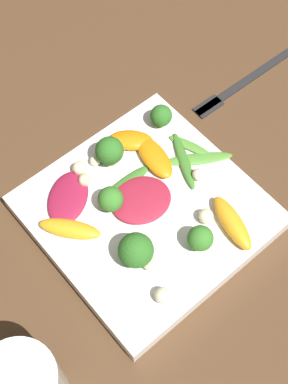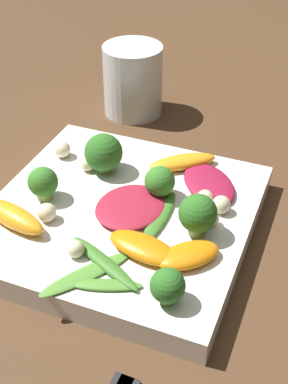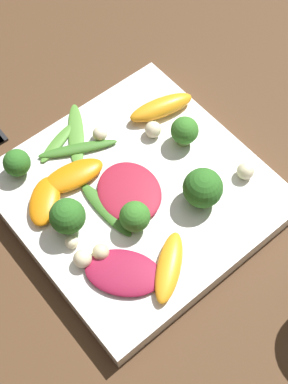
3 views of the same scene
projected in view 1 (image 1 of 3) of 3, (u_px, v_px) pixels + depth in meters
ground_plane at (147, 217)px, 0.68m from camera, size 2.40×2.40×0.00m
plate at (147, 212)px, 0.67m from camera, size 0.26×0.26×0.03m
fork at (235, 88)px, 0.78m from camera, size 0.19×0.02×0.01m
radicchio_leaf_0 at (68, 197)px, 0.66m from camera, size 0.09×0.09×0.01m
radicchio_leaf_1 at (144, 198)px, 0.66m from camera, size 0.09×0.08×0.01m
orange_segment_0 at (155, 157)px, 0.69m from camera, size 0.04×0.08×0.01m
orange_segment_1 at (131, 140)px, 0.70m from camera, size 0.06×0.06×0.01m
orange_segment_2 at (232, 223)px, 0.64m from camera, size 0.04×0.08×0.02m
orange_segment_3 at (70, 229)px, 0.64m from camera, size 0.07×0.07×0.01m
broccoli_floret_0 at (136, 250)px, 0.60m from camera, size 0.04×0.04×0.04m
broccoli_floret_1 at (110, 151)px, 0.67m from camera, size 0.04×0.04×0.04m
broccoli_floret_2 at (111, 199)px, 0.64m from camera, size 0.03×0.03×0.04m
broccoli_floret_3 at (161, 116)px, 0.70m from camera, size 0.03×0.03×0.03m
broccoli_floret_4 at (200, 239)px, 0.62m from camera, size 0.03×0.03×0.04m
arugula_sprig_0 at (199, 159)px, 0.69m from camera, size 0.08×0.06×0.00m
arugula_sprig_1 at (184, 160)px, 0.69m from camera, size 0.05×0.09×0.01m
arugula_sprig_2 at (125, 184)px, 0.67m from camera, size 0.08×0.02×0.01m
arugula_sprig_3 at (190, 146)px, 0.70m from camera, size 0.03×0.06×0.00m
macadamia_nut_0 at (150, 264)px, 0.61m from camera, size 0.02×0.02×0.02m
macadamia_nut_1 at (79, 168)px, 0.68m from camera, size 0.02×0.02×0.02m
macadamia_nut_2 at (95, 161)px, 0.68m from camera, size 0.01×0.01×0.01m
macadamia_nut_3 at (198, 174)px, 0.67m from camera, size 0.02×0.02×0.02m
macadamia_nut_4 at (206, 216)px, 0.64m from camera, size 0.02×0.02×0.02m
macadamia_nut_5 at (85, 180)px, 0.67m from camera, size 0.02×0.02×0.02m
macadamia_nut_6 at (163, 295)px, 0.59m from camera, size 0.02×0.02×0.02m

